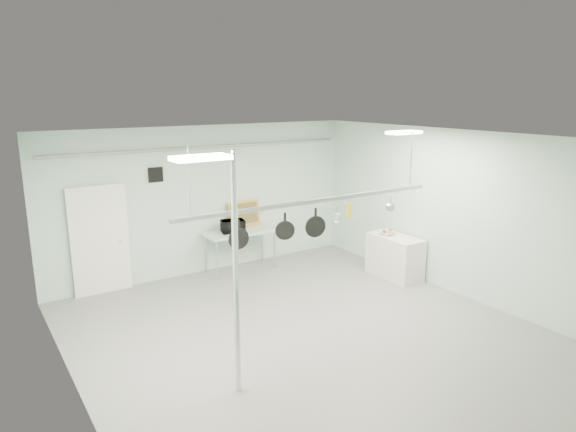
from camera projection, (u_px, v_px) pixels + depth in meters
floor at (315, 339)px, 8.24m from camera, size 8.00×8.00×0.00m
ceiling at (317, 140)px, 7.50m from camera, size 7.00×8.00×0.02m
back_wall at (206, 200)px, 11.11m from camera, size 7.00×0.02×3.20m
right_wall at (464, 215)px, 9.74m from camera, size 0.02×8.00×3.20m
door at (100, 241)px, 9.96m from camera, size 1.10×0.10×2.20m
wall_vent at (156, 175)px, 10.35m from camera, size 0.30×0.04×0.30m
conduit_pipe at (206, 147)px, 10.76m from camera, size 6.60×0.07×0.07m
chrome_pole at (236, 277)px, 6.47m from camera, size 0.08×0.08×3.20m
prep_table at (240, 234)px, 11.29m from camera, size 1.60×0.70×0.91m
side_cabinet at (395, 257)px, 10.96m from camera, size 0.60×1.20×0.90m
pot_rack at (315, 199)px, 8.07m from camera, size 4.80×0.06×1.00m
light_panel_left at (201, 158)px, 5.68m from camera, size 0.65×0.30×0.05m
light_panel_right at (404, 133)px, 9.28m from camera, size 0.65×0.30×0.05m
microwave at (233, 226)px, 11.12m from camera, size 0.56×0.44×0.27m
coffee_canister at (240, 227)px, 11.23m from camera, size 0.14×0.14×0.20m
painting_large at (244, 214)px, 11.59m from camera, size 0.78×0.15×0.58m
painting_small at (253, 220)px, 11.75m from camera, size 0.30×0.09×0.25m
fruit_bowl at (387, 233)px, 10.97m from camera, size 0.38×0.38×0.08m
skillet_left at (239, 234)px, 7.42m from camera, size 0.32×0.10×0.43m
skillet_mid at (285, 226)px, 7.85m from camera, size 0.30×0.18×0.42m
skillet_right at (316, 222)px, 8.16m from camera, size 0.35×0.14×0.46m
whisk at (337, 214)px, 8.38m from camera, size 0.19×0.19×0.29m
grater at (349, 210)px, 8.51m from camera, size 0.10×0.04×0.24m
saucepan at (390, 204)px, 9.02m from camera, size 0.14×0.09×0.26m
fruit_cluster at (387, 231)px, 10.96m from camera, size 0.24×0.24×0.09m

